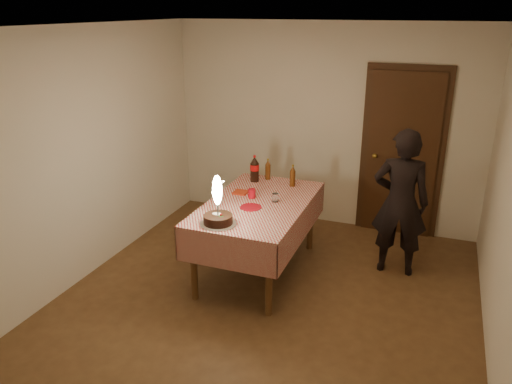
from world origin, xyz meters
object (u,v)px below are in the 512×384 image
dining_table (258,212)px  red_plate (251,207)px  amber_bottle_right (293,176)px  photographer (400,202)px  birthday_cake (218,212)px  clear_cup (275,198)px  red_cup (252,193)px  amber_bottle_left (268,170)px  cola_bottle (255,169)px

dining_table → red_plate: 0.20m
amber_bottle_right → photographer: size_ratio=0.16×
birthday_cake → red_plate: size_ratio=2.20×
birthday_cake → photographer: (1.56, 1.20, -0.13)m
dining_table → clear_cup: clear_cup is taller
red_plate → red_cup: (-0.09, 0.26, 0.05)m
red_cup → amber_bottle_right: amber_bottle_right is taller
dining_table → amber_bottle_left: (-0.15, 0.75, 0.23)m
amber_bottle_left → dining_table: bearing=-78.5°
birthday_cake → photographer: 1.97m
red_plate → cola_bottle: cola_bottle is taller
dining_table → cola_bottle: (-0.27, 0.62, 0.26)m
birthday_cake → dining_table: bearing=76.5°
dining_table → amber_bottle_right: 0.69m
amber_bottle_left → amber_bottle_right: 0.37m
birthday_cake → amber_bottle_right: 1.31m
amber_bottle_right → photographer: 1.22m
cola_bottle → amber_bottle_right: bearing=-0.1°
dining_table → red_cup: red_cup is taller
clear_cup → amber_bottle_right: bearing=87.1°
amber_bottle_right → cola_bottle: bearing=179.9°
red_cup → clear_cup: size_ratio=1.11×
dining_table → amber_bottle_left: 0.79m
dining_table → red_cup: bearing=136.3°
dining_table → clear_cup: size_ratio=19.11×
red_cup → clear_cup: bearing=-3.2°
amber_bottle_right → amber_bottle_left: bearing=159.8°
cola_bottle → amber_bottle_left: (0.12, 0.13, -0.03)m
photographer → dining_table: bearing=-158.4°
dining_table → cola_bottle: cola_bottle is taller
clear_cup → cola_bottle: cola_bottle is taller
red_plate → red_cup: bearing=109.1°
birthday_cake → photographer: size_ratio=0.30×
cola_bottle → clear_cup: bearing=-50.7°
birthday_cake → amber_bottle_left: birthday_cake is taller
amber_bottle_right → birthday_cake: bearing=-105.4°
clear_cup → amber_bottle_left: amber_bottle_left is taller
red_cup → cola_bottle: cola_bottle is taller
birthday_cake → red_cup: size_ratio=4.84×
red_plate → clear_cup: bearing=54.0°
clear_cup → red_plate: bearing=-126.0°
amber_bottle_left → photographer: bearing=-7.0°
cola_bottle → amber_bottle_right: cola_bottle is taller
birthday_cake → cola_bottle: birthday_cake is taller
photographer → amber_bottle_right: bearing=177.0°
amber_bottle_left → photographer: photographer is taller
red_plate → amber_bottle_left: 0.93m
clear_cup → photographer: bearing=20.8°
red_plate → photographer: 1.59m
dining_table → amber_bottle_right: (0.19, 0.62, 0.23)m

